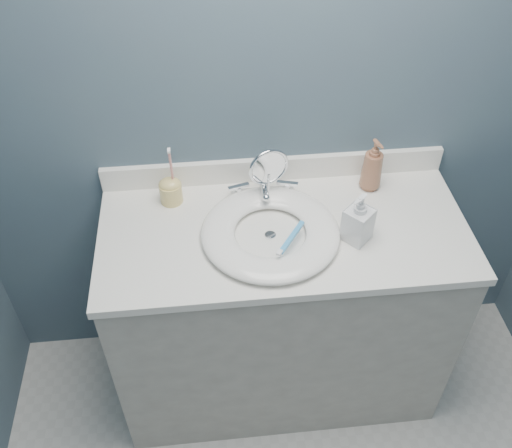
{
  "coord_description": "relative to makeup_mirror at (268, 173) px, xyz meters",
  "views": [
    {
      "loc": [
        -0.23,
        -0.35,
        2.18
      ],
      "look_at": [
        -0.1,
        0.94,
        0.94
      ],
      "focal_mm": 40.0,
      "sensor_mm": 36.0,
      "label": 1
    }
  ],
  "objects": [
    {
      "name": "backsplash",
      "position": [
        0.04,
        0.11,
        -0.07
      ],
      "size": [
        1.22,
        0.02,
        0.09
      ],
      "primitive_type": "cube",
      "color": "white",
      "rests_on": "countertop"
    },
    {
      "name": "soap_bottle_amber",
      "position": [
        0.37,
        0.03,
        -0.02
      ],
      "size": [
        0.09,
        0.09,
        0.2
      ],
      "primitive_type": "imported",
      "rotation": [
        0.0,
        0.0,
        0.28
      ],
      "color": "#935E42",
      "rests_on": "countertop"
    },
    {
      "name": "soap_bottle_clear",
      "position": [
        0.26,
        -0.22,
        -0.03
      ],
      "size": [
        0.11,
        0.11,
        0.18
      ],
      "primitive_type": "imported",
      "rotation": [
        0.0,
        0.0,
        -0.82
      ],
      "color": "silver",
      "rests_on": "countertop"
    },
    {
      "name": "toothbrush_holder",
      "position": [
        -0.33,
        0.03,
        -0.06
      ],
      "size": [
        0.08,
        0.08,
        0.22
      ],
      "rotation": [
        0.0,
        0.0,
        0.0
      ],
      "color": "#E3C871",
      "rests_on": "countertop"
    },
    {
      "name": "faucet",
      "position": [
        -0.01,
        0.01,
        -0.09
      ],
      "size": [
        0.25,
        0.13,
        0.07
      ],
      "color": "silver",
      "rests_on": "countertop"
    },
    {
      "name": "basin",
      "position": [
        -0.01,
        -0.18,
        -0.1
      ],
      "size": [
        0.45,
        0.45,
        0.04
      ],
      "primitive_type": null,
      "color": "white",
      "rests_on": "countertop"
    },
    {
      "name": "countertop",
      "position": [
        0.04,
        -0.15,
        -0.13
      ],
      "size": [
        1.22,
        0.57,
        0.03
      ],
      "primitive_type": "cube",
      "color": "white",
      "rests_on": "vanity_cabinet"
    },
    {
      "name": "back_wall",
      "position": [
        0.04,
        0.12,
        0.2
      ],
      "size": [
        2.2,
        0.02,
        2.4
      ],
      "primitive_type": "cube",
      "color": "#445666",
      "rests_on": "ground"
    },
    {
      "name": "vanity_cabinet",
      "position": [
        0.04,
        -0.15,
        -0.57
      ],
      "size": [
        1.2,
        0.55,
        0.85
      ],
      "primitive_type": "cube",
      "color": "#B6B2A6",
      "rests_on": "ground"
    },
    {
      "name": "makeup_mirror",
      "position": [
        0.0,
        0.0,
        0.0
      ],
      "size": [
        0.14,
        0.08,
        0.21
      ],
      "rotation": [
        0.0,
        0.0,
        0.29
      ],
      "color": "silver",
      "rests_on": "countertop"
    },
    {
      "name": "toothbrush_lying",
      "position": [
        0.04,
        -0.24,
        -0.07
      ],
      "size": [
        0.11,
        0.15,
        0.02
      ],
      "rotation": [
        0.0,
        0.0,
        0.96
      ],
      "color": "#3E9CDE",
      "rests_on": "basin"
    },
    {
      "name": "drain",
      "position": [
        -0.01,
        -0.18,
        -0.11
      ],
      "size": [
        0.04,
        0.04,
        0.01
      ],
      "primitive_type": "cylinder",
      "color": "silver",
      "rests_on": "countertop"
    }
  ]
}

